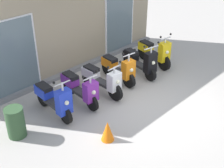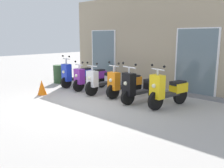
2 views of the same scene
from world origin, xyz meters
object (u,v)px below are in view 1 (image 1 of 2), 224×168
Objects in this scene: scooter_black at (140,61)px; scooter_yellow at (155,52)px; scooter_orange at (118,68)px; trash_bin at (15,122)px; scooter_blue at (54,99)px; scooter_purple at (80,88)px; scooter_white at (102,79)px; traffic_cone at (108,131)px.

scooter_yellow reaches higher than scooter_black.
scooter_orange is 1.97× the size of trash_bin.
scooter_blue reaches higher than scooter_purple.
scooter_black reaches higher than scooter_white.
scooter_white is (1.65, -0.10, -0.02)m from scooter_blue.
scooter_white reaches higher than trash_bin.
scooter_black is (3.35, -0.16, -0.02)m from scooter_blue.
scooter_blue is at bearing -179.05° from scooter_orange.
scooter_black reaches higher than trash_bin.
scooter_blue is 0.86m from scooter_purple.
scooter_black is (1.71, -0.06, 0.00)m from scooter_white.
scooter_blue is 1.98× the size of trash_bin.
traffic_cone is (-1.40, -1.64, -0.21)m from scooter_white.
scooter_orange is at bearing 166.10° from scooter_black.
scooter_black is at bearing -1.97° from scooter_white.
trash_bin reaches higher than traffic_cone.
scooter_black is 0.99× the size of scooter_yellow.
scooter_orange reaches higher than scooter_purple.
scooter_blue is 1.77m from traffic_cone.
scooter_purple is 1.02× the size of scooter_orange.
scooter_yellow reaches higher than scooter_purple.
scooter_blue reaches higher than traffic_cone.
trash_bin is 2.22m from traffic_cone.
scooter_white is 2.60m from scooter_yellow.
scooter_yellow is (4.25, -0.06, 0.01)m from scooter_blue.
scooter_white is 1.07× the size of scooter_orange.
scooter_purple is at bearing 174.62° from scooter_white.
trash_bin is (-5.43, 0.01, -0.10)m from scooter_yellow.
scooter_blue is 2.52m from scooter_orange.
scooter_black is 2.00× the size of trash_bin.
scooter_purple is at bearing 176.95° from scooter_black.
scooter_black reaches higher than traffic_cone.
scooter_yellow is at bearing -0.85° from scooter_blue.
scooter_yellow is at bearing -3.49° from scooter_orange.
scooter_white is at bearing 178.03° from scooter_black.
traffic_cone is at bearing -141.95° from scooter_orange.
scooter_purple is 2.01× the size of trash_bin.
scooter_blue is 0.99× the size of scooter_black.
trash_bin is (-2.04, -0.02, -0.09)m from scooter_purple.
scooter_orange is 1.73m from scooter_yellow.
scooter_yellow is at bearing 6.40° from scooter_black.
scooter_black is at bearing -1.44° from trash_bin.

